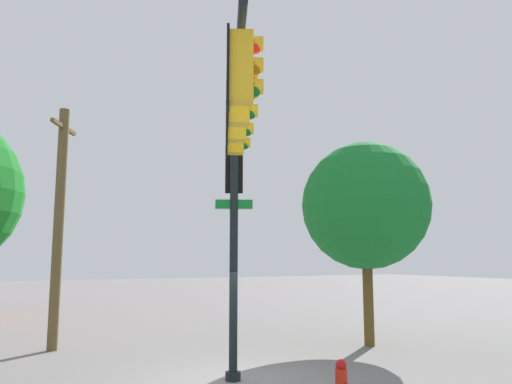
% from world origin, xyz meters
% --- Properties ---
extents(ground_plane, '(120.00, 120.00, 0.00)m').
position_xyz_m(ground_plane, '(0.00, 0.00, 0.00)').
color(ground_plane, slate).
extents(signal_pole_assembly, '(5.67, 2.67, 6.94)m').
position_xyz_m(signal_pole_assembly, '(1.70, -0.72, 5.13)').
color(signal_pole_assembly, black).
rests_on(signal_pole_assembly, ground_plane).
extents(utility_pole, '(1.64, 0.96, 7.71)m').
position_xyz_m(utility_pole, '(-6.03, -3.39, 3.96)').
color(utility_pole, brown).
rests_on(utility_pole, ground_plane).
extents(fire_hydrant, '(0.33, 0.24, 0.83)m').
position_xyz_m(fire_hydrant, '(2.61, 1.16, 0.41)').
color(fire_hydrant, red).
rests_on(fire_hydrant, ground_plane).
extents(tree_mid, '(4.29, 4.29, 6.75)m').
position_xyz_m(tree_mid, '(-2.14, 5.89, 4.59)').
color(tree_mid, brown).
rests_on(tree_mid, ground_plane).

